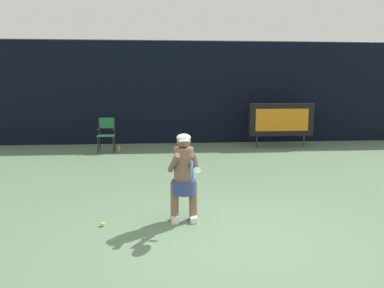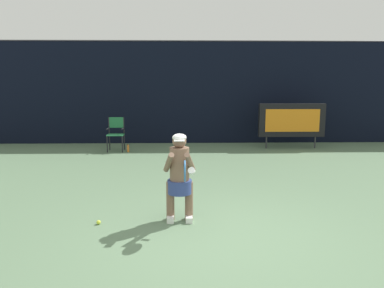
{
  "view_description": "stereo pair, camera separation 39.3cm",
  "coord_description": "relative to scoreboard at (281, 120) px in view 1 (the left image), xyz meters",
  "views": [
    {
      "loc": [
        -0.92,
        -4.98,
        2.22
      ],
      "look_at": [
        -0.35,
        1.97,
        1.05
      ],
      "focal_mm": 34.85,
      "sensor_mm": 36.0,
      "label": 1
    },
    {
      "loc": [
        -0.53,
        -5.0,
        2.22
      ],
      "look_at": [
        -0.35,
        1.97,
        1.05
      ],
      "focal_mm": 34.85,
      "sensor_mm": 36.0,
      "label": 2
    }
  ],
  "objects": [
    {
      "name": "water_bottle",
      "position": [
        -5.38,
        -0.54,
        -0.82
      ],
      "size": [
        0.07,
        0.07,
        0.27
      ],
      "color": "#CC6D28",
      "rests_on": "ground"
    },
    {
      "name": "backdrop_screen",
      "position": [
        -3.12,
        1.24,
        0.86
      ],
      "size": [
        18.0,
        0.12,
        3.66
      ],
      "color": "black",
      "rests_on": "ground"
    },
    {
      "name": "tennis_player",
      "position": [
        -3.69,
        -6.5,
        -0.19
      ],
      "size": [
        0.53,
        0.6,
        1.42
      ],
      "color": "white",
      "rests_on": "ground"
    },
    {
      "name": "scoreboard",
      "position": [
        0.0,
        0.0,
        0.0
      ],
      "size": [
        2.2,
        0.21,
        1.5
      ],
      "color": "black",
      "rests_on": "ground"
    },
    {
      "name": "umpire_chair",
      "position": [
        -5.79,
        -0.32,
        -0.33
      ],
      "size": [
        0.52,
        0.44,
        1.08
      ],
      "color": "black",
      "rests_on": "ground"
    },
    {
      "name": "ground",
      "position": [
        -3.12,
        -7.45,
        -0.96
      ],
      "size": [
        18.0,
        22.0,
        0.03
      ],
      "color": "#587355"
    },
    {
      "name": "tennis_racket",
      "position": [
        -3.61,
        -7.01,
        0.0
      ],
      "size": [
        0.03,
        0.6,
        0.31
      ],
      "rotation": [
        0.0,
        0.0,
        -0.09
      ],
      "color": "black"
    },
    {
      "name": "tennis_ball_loose",
      "position": [
        -4.97,
        -6.65,
        -0.91
      ],
      "size": [
        0.07,
        0.07,
        0.07
      ],
      "color": "#CCDB3D",
      "rests_on": "ground"
    }
  ]
}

